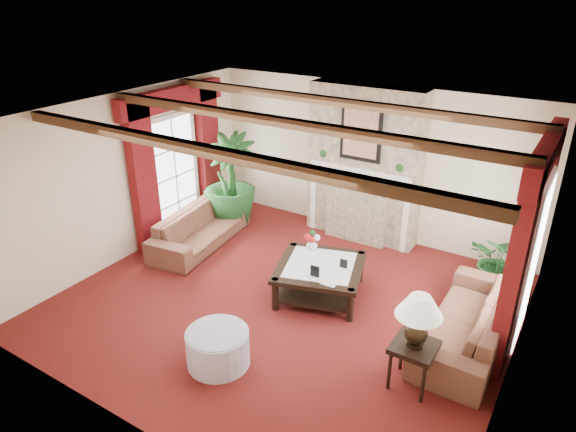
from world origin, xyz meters
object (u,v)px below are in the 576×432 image
Objects in this scene: sofa_left at (199,223)px; coffee_table at (320,280)px; sofa_right at (470,313)px; ottoman at (218,348)px; potted_palm at (230,200)px; side_table at (412,365)px.

sofa_left is 2.56m from coffee_table.
sofa_right reaches higher than ottoman.
side_table is (4.39, -2.35, -0.20)m from potted_palm.
sofa_right is at bearing -100.45° from sofa_left.
ottoman is at bearing -116.42° from coffee_table.
coffee_table is at bearing -89.28° from sofa_right.
coffee_table is (-2.12, -0.03, -0.19)m from sofa_right.
sofa_left is 4.66m from sofa_right.
potted_palm is 3.96m from ottoman.
ottoman is at bearing -50.80° from sofa_right.
sofa_left is 0.97m from potted_palm.
coffee_table is 2.13× the size of side_table.
potted_palm is at bearing 151.86° from side_table.
sofa_left is 3.78× the size of side_table.
sofa_left is at bearing 156.16° from coffee_table.
potted_palm is 1.55× the size of coffee_table.
sofa_right is 1.86× the size of coffee_table.
potted_palm is at bearing 136.93° from coffee_table.
side_table is 0.75× the size of ottoman.
sofa_right reaches higher than coffee_table.
ottoman is at bearing -142.62° from sofa_left.
sofa_right is 1.18m from side_table.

